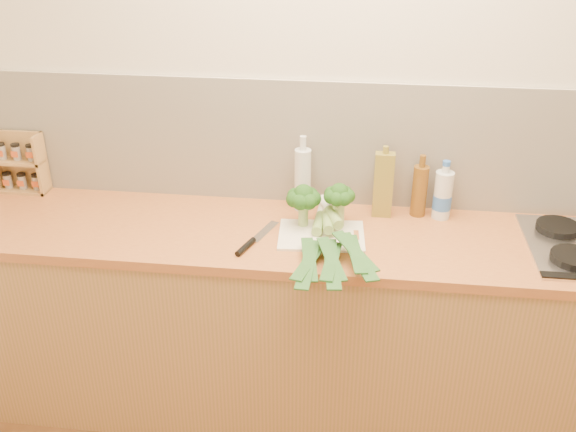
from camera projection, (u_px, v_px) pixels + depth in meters
The scene contains 14 objects.
room_shell at pixel (345, 145), 2.70m from camera, with size 3.50×3.50×3.50m.
counter at pixel (335, 325), 2.77m from camera, with size 3.20×0.62×0.90m.
chopping_board at pixel (321, 235), 2.55m from camera, with size 0.34×0.25×0.01m, color #EBE7CC.
broccoli_left at pixel (303, 198), 2.56m from camera, with size 0.14×0.14×0.18m.
broccoli_right at pixel (339, 197), 2.55m from camera, with size 0.13×0.13×0.19m.
leek_front at pixel (317, 232), 2.51m from camera, with size 0.11×0.68×0.04m.
leek_mid at pixel (329, 230), 2.49m from camera, with size 0.14×0.69×0.04m.
leek_back at pixel (340, 227), 2.48m from camera, with size 0.26×0.63×0.04m.
chefs_knife at pixel (250, 243), 2.48m from camera, with size 0.13×0.31×0.02m.
spice_rack at pixel (21, 166), 2.89m from camera, with size 0.23×0.09×0.28m.
oil_tin at pixel (383, 184), 2.65m from camera, with size 0.08×0.05×0.31m.
glass_bottle at pixel (303, 179), 2.71m from camera, with size 0.07×0.07×0.33m.
amber_bottle at pixel (420, 190), 2.67m from camera, with size 0.06×0.06×0.27m.
water_bottle at pixel (443, 196), 2.65m from camera, with size 0.08×0.08×0.23m.
Camera 1 is at (0.08, -1.06, 2.14)m, focal length 40.00 mm.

